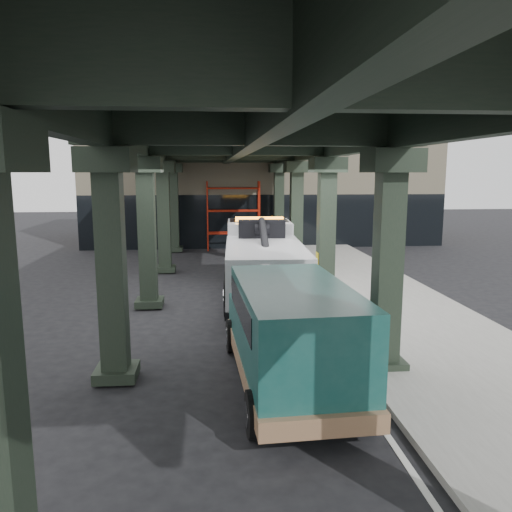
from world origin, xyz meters
TOP-DOWN VIEW (x-y plane):
  - ground at (0.00, 0.00)m, footprint 90.00×90.00m
  - sidewalk at (4.50, 2.00)m, footprint 5.00×40.00m
  - lane_stripe at (1.70, 2.00)m, footprint 0.12×38.00m
  - viaduct at (-0.40, 2.00)m, footprint 7.40×32.00m
  - building at (2.00, 20.00)m, footprint 22.00×10.00m
  - scaffolding at (0.00, 14.64)m, footprint 3.08×0.88m
  - tow_truck at (0.52, 3.05)m, footprint 2.97×9.01m
  - towed_van at (0.31, -4.77)m, footprint 2.53×5.79m

SIDE VIEW (x-z plane):
  - ground at x=0.00m, z-range 0.00..0.00m
  - lane_stripe at x=1.70m, z-range 0.00..0.01m
  - sidewalk at x=4.50m, z-range 0.00..0.15m
  - towed_van at x=0.31m, z-range 0.09..2.40m
  - tow_truck at x=0.52m, z-range -0.04..2.88m
  - scaffolding at x=0.00m, z-range 0.11..4.11m
  - building at x=2.00m, z-range 0.00..8.00m
  - viaduct at x=-0.40m, z-range 2.26..8.66m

